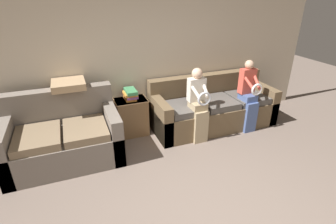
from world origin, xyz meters
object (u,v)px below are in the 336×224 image
Objects in this scene: throw_pillow at (68,84)px; child_left_seated at (198,102)px; couch_main at (212,108)px; side_shelf at (132,116)px; couch_side at (64,138)px; book_stack at (130,94)px; child_right_seated at (249,93)px.

child_left_seated is at bearing -15.38° from throw_pillow.
throw_pillow reaches higher than couch_main.
side_shelf is 1.36× the size of throw_pillow.
couch_side is at bearing -176.30° from couch_main.
side_shelf is (-0.97, 0.55, -0.34)m from child_left_seated.
couch_side is (-2.55, -0.16, 0.02)m from couch_main.
couch_side is 1.22m from book_stack.
couch_main is 1.47m from side_shelf.
couch_main is 1.80× the size of child_right_seated.
side_shelf is at bearing 164.10° from child_right_seated.
couch_main is at bearing 35.94° from child_left_seated.
child_left_seated is 1.99m from throw_pillow.
child_right_seated is (0.97, 0.00, 0.01)m from child_left_seated.
couch_main is 3.48× the size of side_shelf.
child_left_seated is at bearing -144.06° from couch_main.
book_stack is at bearing 172.14° from couch_main.
side_shelf is (-1.94, 0.55, -0.35)m from child_right_seated.
child_right_seated reaches higher than side_shelf.
couch_side is 1.16m from side_shelf.
couch_main is 1.42× the size of couch_side.
child_right_seated is (0.48, -0.35, 0.35)m from couch_main.
couch_main is 4.75× the size of throw_pillow.
throw_pillow is at bearing 169.74° from child_right_seated.
book_stack is at bearing 164.17° from child_right_seated.
throw_pillow is at bearing -177.73° from side_shelf.
child_left_seated reaches higher than couch_main.
child_right_seated is 1.93× the size of side_shelf.
child_right_seated is at bearing -15.83° from book_stack.
throw_pillow is (0.18, 0.33, 0.69)m from couch_side.
book_stack is (0.00, -0.00, 0.41)m from side_shelf.
child_right_seated is 2.64× the size of throw_pillow.
book_stack is at bearing 2.03° from throw_pillow.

